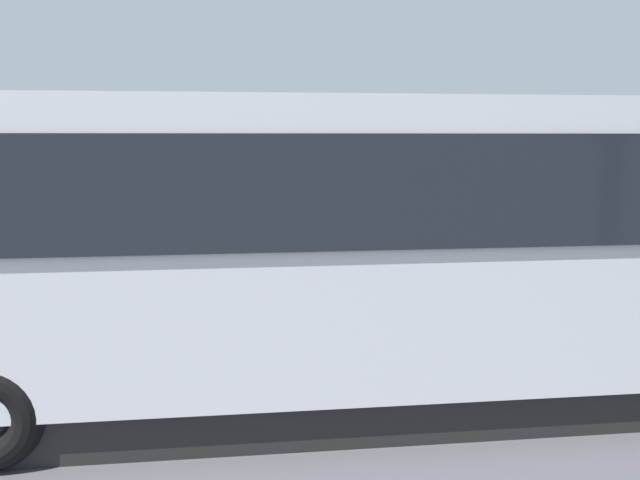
{
  "coord_description": "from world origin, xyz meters",
  "views": [
    {
      "loc": [
        2.33,
        10.97,
        2.88
      ],
      "look_at": [
        1.19,
        -0.35,
        1.1
      ],
      "focal_mm": 36.99,
      "sensor_mm": 36.0,
      "label": 1
    }
  ],
  "objects": [
    {
      "name": "bay_line_c",
      "position": [
        -0.04,
        -0.16,
        0.0
      ],
      "size": [
        0.31,
        4.55,
        0.01
      ],
      "color": "white",
      "rests_on": "ground_plane"
    },
    {
      "name": "ground_plane",
      "position": [
        0.0,
        0.0,
        0.0
      ],
      "size": [
        80.0,
        80.0,
        0.0
      ],
      "primitive_type": "plane",
      "color": "#424247"
    },
    {
      "name": "bay_line_e",
      "position": [
        5.54,
        -0.16,
        0.0
      ],
      "size": [
        0.31,
        4.43,
        0.01
      ],
      "color": "white",
      "rests_on": "ground_plane"
    },
    {
      "name": "traffic_cone",
      "position": [
        -0.73,
        -1.38,
        0.3
      ],
      "size": [
        0.34,
        0.34,
        0.63
      ],
      "color": "orange",
      "rests_on": "ground_plane"
    },
    {
      "name": "tour_bus",
      "position": [
        1.3,
        4.11,
        1.64
      ],
      "size": [
        9.77,
        2.78,
        3.25
      ],
      "color": "silver",
      "rests_on": "ground_plane"
    },
    {
      "name": "parked_motorcycle_dark",
      "position": [
        1.4,
        2.07,
        0.48
      ],
      "size": [
        2.05,
        0.58,
        0.99
      ],
      "color": "black",
      "rests_on": "ground_plane"
    },
    {
      "name": "spectator_centre",
      "position": [
        1.62,
        1.11,
        0.99
      ],
      "size": [
        0.58,
        0.33,
        1.68
      ],
      "color": "black",
      "rests_on": "ground_plane"
    },
    {
      "name": "spectator_far_left",
      "position": [
        -0.9,
        1.28,
        1.0
      ],
      "size": [
        0.58,
        0.37,
        1.68
      ],
      "color": "black",
      "rests_on": "ground_plane"
    },
    {
      "name": "stunt_motorcycle",
      "position": [
        1.6,
        -2.56,
        1.04
      ],
      "size": [
        1.95,
        0.62,
        1.82
      ],
      "color": "black",
      "rests_on": "ground_plane"
    },
    {
      "name": "bay_line_b",
      "position": [
        -2.84,
        -0.16,
        0.0
      ],
      "size": [
        0.27,
        3.7,
        0.01
      ],
      "color": "white",
      "rests_on": "ground_plane"
    },
    {
      "name": "parked_motorcycle_silver",
      "position": [
        -2.97,
        1.78,
        0.48
      ],
      "size": [
        2.05,
        0.59,
        0.99
      ],
      "color": "black",
      "rests_on": "ground_plane"
    },
    {
      "name": "spectator_left",
      "position": [
        0.36,
        1.31,
        1.04
      ],
      "size": [
        0.57,
        0.39,
        1.75
      ],
      "color": "black",
      "rests_on": "ground_plane"
    },
    {
      "name": "spectator_right",
      "position": [
        2.79,
        1.47,
        1.08
      ],
      "size": [
        0.58,
        0.36,
        1.81
      ],
      "color": "black",
      "rests_on": "ground_plane"
    },
    {
      "name": "bay_line_d",
      "position": [
        2.75,
        -0.16,
        0.0
      ],
      "size": [
        0.32,
        4.6,
        0.01
      ],
      "color": "white",
      "rests_on": "ground_plane"
    }
  ]
}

